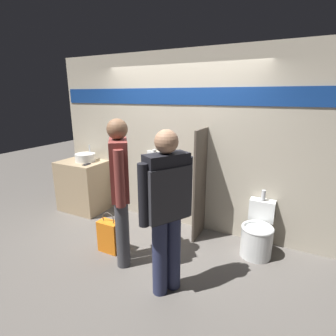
% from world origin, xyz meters
% --- Properties ---
extents(ground_plane, '(16.00, 16.00, 0.00)m').
position_xyz_m(ground_plane, '(0.00, 0.00, 0.00)').
color(ground_plane, '#5B5651').
extents(display_wall, '(4.52, 0.07, 2.70)m').
position_xyz_m(display_wall, '(0.00, 0.60, 1.36)').
color(display_wall, '#B2A893').
rests_on(display_wall, ground_plane).
extents(sink_counter, '(0.82, 0.60, 0.92)m').
position_xyz_m(sink_counter, '(-1.80, 0.27, 0.46)').
color(sink_counter, tan).
rests_on(sink_counter, ground_plane).
extents(sink_basin, '(0.36, 0.36, 0.28)m').
position_xyz_m(sink_basin, '(-1.75, 0.33, 0.99)').
color(sink_basin, silver).
rests_on(sink_basin, sink_counter).
extents(cell_phone, '(0.07, 0.14, 0.01)m').
position_xyz_m(cell_phone, '(-1.56, 0.15, 0.92)').
color(cell_phone, black).
rests_on(cell_phone, sink_counter).
extents(divider_near_counter, '(0.03, 0.47, 1.62)m').
position_xyz_m(divider_near_counter, '(0.43, 0.33, 0.81)').
color(divider_near_counter, '#4C4238').
rests_on(divider_near_counter, ground_plane).
extents(urinal_near_counter, '(0.32, 0.30, 1.22)m').
position_xyz_m(urinal_near_counter, '(-0.43, 0.43, 0.80)').
color(urinal_near_counter, silver).
rests_on(urinal_near_counter, ground_plane).
extents(toilet, '(0.41, 0.58, 0.83)m').
position_xyz_m(toilet, '(1.30, 0.24, 0.28)').
color(toilet, silver).
rests_on(toilet, ground_plane).
extents(person_in_vest, '(0.43, 0.54, 1.76)m').
position_xyz_m(person_in_vest, '(0.53, -0.91, 1.02)').
color(person_in_vest, '#282D4C').
rests_on(person_in_vest, ground_plane).
extents(person_with_lanyard, '(0.44, 0.53, 1.81)m').
position_xyz_m(person_with_lanyard, '(-0.19, -0.71, 1.00)').
color(person_with_lanyard, '#3D3D42').
rests_on(person_with_lanyard, ground_plane).
extents(shopping_bag, '(0.30, 0.16, 0.57)m').
position_xyz_m(shopping_bag, '(-0.49, -0.61, 0.22)').
color(shopping_bag, orange).
rests_on(shopping_bag, ground_plane).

